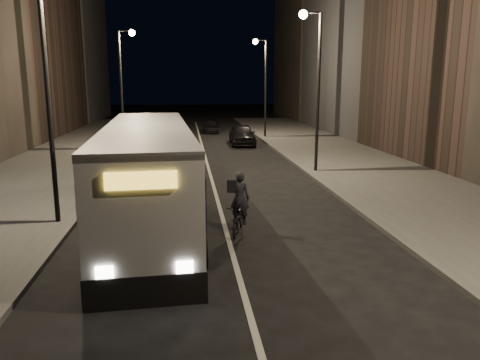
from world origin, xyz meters
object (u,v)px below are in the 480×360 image
object	(u,v)px
streetlight_left_near	(54,63)
car_near	(242,135)
city_bus	(148,171)
car_far	(211,126)
streetlight_right_mid	(314,70)
streetlight_right_far	(263,75)
streetlight_left_far	(124,73)
cyclist_on_bicycle	(239,213)
car_mid	(176,130)

from	to	relation	value
streetlight_left_near	car_near	world-z (taller)	streetlight_left_near
city_bus	car_near	size ratio (longest dim) A/B	2.74
car_far	streetlight_right_mid	bearing A→B (deg)	-75.17
streetlight_right_mid	car_near	world-z (taller)	streetlight_right_mid
car_near	streetlight_right_far	bearing A→B (deg)	62.66
streetlight_right_mid	streetlight_left_far	xyz separation A→B (m)	(-10.66, 10.00, 0.00)
streetlight_left_near	cyclist_on_bicycle	size ratio (longest dim) A/B	3.96
streetlight_left_near	streetlight_left_far	size ratio (longest dim) A/B	1.00
city_bus	car_far	xyz separation A→B (m)	(3.76, 29.45, -1.27)
car_near	car_mid	bearing A→B (deg)	134.21
car_mid	car_far	bearing A→B (deg)	-131.14
car_mid	car_far	distance (m)	4.97
streetlight_right_far	cyclist_on_bicycle	distance (m)	26.40
cyclist_on_bicycle	car_far	world-z (taller)	cyclist_on_bicycle
cyclist_on_bicycle	car_mid	bearing A→B (deg)	111.81
streetlight_left_far	city_bus	world-z (taller)	streetlight_left_far
streetlight_right_far	streetlight_left_near	size ratio (longest dim) A/B	1.00
cyclist_on_bicycle	streetlight_right_far	bearing A→B (deg)	95.62
streetlight_right_mid	car_far	bearing A→B (deg)	100.84
streetlight_left_far	car_near	world-z (taller)	streetlight_left_far
car_far	car_mid	bearing A→B (deg)	-128.22
streetlight_right_mid	cyclist_on_bicycle	xyz separation A→B (m)	(-4.93, -9.51, -4.68)
streetlight_right_far	streetlight_left_far	size ratio (longest dim) A/B	1.00
streetlight_right_mid	streetlight_left_near	xyz separation A→B (m)	(-10.66, -8.00, 0.00)
streetlight_left_near	city_bus	distance (m)	4.51
cyclist_on_bicycle	car_far	size ratio (longest dim) A/B	0.53
streetlight_left_far	car_mid	size ratio (longest dim) A/B	2.10
streetlight_right_far	streetlight_left_near	distance (m)	26.26
streetlight_left_near	car_mid	size ratio (longest dim) A/B	2.10
city_bus	car_far	world-z (taller)	city_bus
car_near	city_bus	bearing A→B (deg)	-103.95
streetlight_right_far	car_near	xyz separation A→B (m)	(-2.23, -4.01, -4.57)
car_mid	car_far	world-z (taller)	car_mid
streetlight_left_far	car_near	size ratio (longest dim) A/B	1.75
streetlight_left_far	city_bus	xyz separation A→B (m)	(2.81, -18.10, -3.52)
streetlight_left_near	cyclist_on_bicycle	distance (m)	7.55
streetlight_left_near	streetlight_left_far	world-z (taller)	same
car_near	car_far	size ratio (longest dim) A/B	1.19
cyclist_on_bicycle	streetlight_left_near	bearing A→B (deg)	-178.18
streetlight_right_mid	car_mid	world-z (taller)	streetlight_right_mid
streetlight_right_far	car_near	bearing A→B (deg)	-119.03
streetlight_right_mid	streetlight_left_far	size ratio (longest dim) A/B	1.00
streetlight_right_far	car_near	distance (m)	6.48
streetlight_left_near	car_mid	distance (m)	26.29
streetlight_right_far	cyclist_on_bicycle	world-z (taller)	streetlight_right_far
streetlight_right_far	cyclist_on_bicycle	xyz separation A→B (m)	(-4.93, -25.51, -4.68)
streetlight_left_near	streetlight_left_far	bearing A→B (deg)	90.00
streetlight_right_far	city_bus	distance (m)	25.59
city_bus	car_far	size ratio (longest dim) A/B	3.26
streetlight_right_far	streetlight_right_mid	bearing A→B (deg)	-90.00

